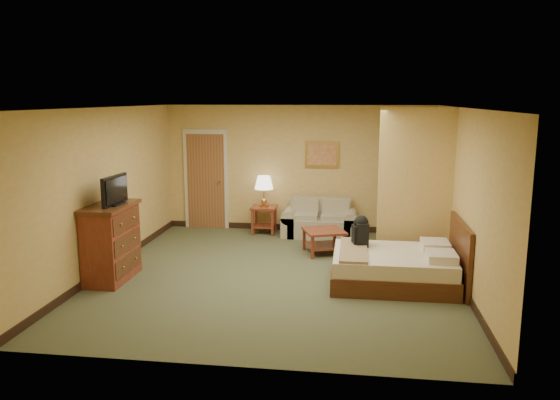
% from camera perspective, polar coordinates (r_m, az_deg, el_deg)
% --- Properties ---
extents(floor, '(6.00, 6.00, 0.00)m').
position_cam_1_polar(floor, '(8.65, -0.22, -7.85)').
color(floor, '#4D5336').
rests_on(floor, ground).
extents(ceiling, '(6.00, 6.00, 0.00)m').
position_cam_1_polar(ceiling, '(8.21, -0.23, 9.63)').
color(ceiling, white).
rests_on(ceiling, back_wall).
extents(back_wall, '(5.50, 0.02, 2.60)m').
position_cam_1_polar(back_wall, '(11.28, 1.90, 3.28)').
color(back_wall, tan).
rests_on(back_wall, floor).
extents(left_wall, '(0.02, 6.00, 2.60)m').
position_cam_1_polar(left_wall, '(9.13, -17.59, 1.03)').
color(left_wall, tan).
rests_on(left_wall, floor).
extents(right_wall, '(0.02, 6.00, 2.60)m').
position_cam_1_polar(right_wall, '(8.41, 18.67, 0.18)').
color(right_wall, tan).
rests_on(right_wall, floor).
extents(partition, '(1.20, 0.15, 2.60)m').
position_cam_1_polar(partition, '(9.22, 13.95, 1.31)').
color(partition, tan).
rests_on(partition, floor).
extents(door, '(0.94, 0.16, 2.10)m').
position_cam_1_polar(door, '(11.64, -7.73, 2.09)').
color(door, beige).
rests_on(door, floor).
extents(baseboard, '(5.50, 0.02, 0.12)m').
position_cam_1_polar(baseboard, '(11.49, 1.85, -2.87)').
color(baseboard, black).
rests_on(baseboard, floor).
extents(loveseat, '(1.50, 0.70, 0.76)m').
position_cam_1_polar(loveseat, '(11.00, 4.18, -2.51)').
color(loveseat, tan).
rests_on(loveseat, floor).
extents(side_table, '(0.51, 0.51, 0.56)m').
position_cam_1_polar(side_table, '(11.18, -1.68, -1.63)').
color(side_table, maroon).
rests_on(side_table, floor).
extents(table_lamp, '(0.38, 0.38, 0.63)m').
position_cam_1_polar(table_lamp, '(11.06, -1.70, 1.75)').
color(table_lamp, '#B78943').
rests_on(table_lamp, side_table).
extents(coffee_table, '(0.87, 0.87, 0.44)m').
position_cam_1_polar(coffee_table, '(9.76, 4.62, -3.82)').
color(coffee_table, maroon).
rests_on(coffee_table, floor).
extents(wall_picture, '(0.69, 0.04, 0.54)m').
position_cam_1_polar(wall_picture, '(11.18, 4.41, 4.74)').
color(wall_picture, '#B78E3F').
rests_on(wall_picture, back_wall).
extents(dresser, '(0.58, 1.10, 1.17)m').
position_cam_1_polar(dresser, '(8.67, -17.22, -4.23)').
color(dresser, maroon).
rests_on(dresser, floor).
extents(tv, '(0.20, 0.73, 0.44)m').
position_cam_1_polar(tv, '(8.47, -16.89, 0.90)').
color(tv, black).
rests_on(tv, dresser).
extents(bed, '(1.89, 1.52, 0.98)m').
position_cam_1_polar(bed, '(8.37, 12.19, -6.82)').
color(bed, '#482210').
rests_on(bed, floor).
extents(backpack, '(0.24, 0.31, 0.48)m').
position_cam_1_polar(backpack, '(8.53, 8.48, -3.10)').
color(backpack, black).
rests_on(backpack, bed).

